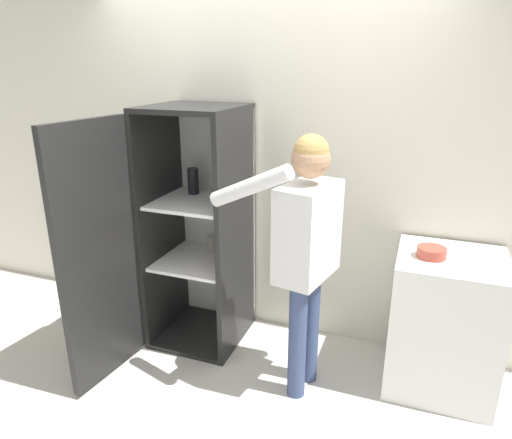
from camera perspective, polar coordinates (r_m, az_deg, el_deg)
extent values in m
plane|color=beige|center=(3.14, -5.70, -20.87)|extent=(12.00, 12.00, 0.00)
cube|color=silver|center=(3.39, 0.87, 6.54)|extent=(7.00, 0.06, 2.55)
cube|color=black|center=(3.70, -6.61, -13.71)|extent=(0.63, 0.65, 0.04)
cube|color=black|center=(3.13, -7.83, 13.63)|extent=(0.63, 0.65, 0.04)
cube|color=white|center=(3.57, -4.91, 0.40)|extent=(0.63, 0.03, 1.67)
cube|color=black|center=(3.46, -11.55, -0.59)|extent=(0.03, 0.65, 1.67)
cube|color=black|center=(3.20, -2.43, -1.86)|extent=(0.04, 0.65, 1.67)
cube|color=white|center=(3.41, -7.00, -5.05)|extent=(0.56, 0.58, 0.02)
cube|color=white|center=(3.25, -7.32, 2.25)|extent=(0.56, 0.58, 0.02)
cube|color=black|center=(3.02, -19.07, -4.21)|extent=(0.12, 0.63, 1.67)
cylinder|color=maroon|center=(3.18, -4.48, -4.32)|extent=(0.08, 0.08, 0.23)
cylinder|color=maroon|center=(3.51, -3.99, -13.12)|extent=(0.06, 0.06, 0.22)
cylinder|color=beige|center=(3.65, -2.95, -12.12)|extent=(0.09, 0.09, 0.17)
cylinder|color=beige|center=(3.55, -5.59, -2.85)|extent=(0.07, 0.07, 0.10)
cylinder|color=black|center=(3.38, -7.85, 4.79)|extent=(0.08, 0.08, 0.19)
cylinder|color=#1E5123|center=(3.29, -3.36, -3.35)|extent=(0.08, 0.08, 0.24)
cylinder|color=#384770|center=(2.91, 5.19, -14.73)|extent=(0.11, 0.11, 0.80)
cylinder|color=#384770|center=(3.04, 6.79, -13.12)|extent=(0.11, 0.11, 0.80)
cube|color=silver|center=(2.66, 6.52, -1.50)|extent=(0.33, 0.48, 0.57)
sphere|color=tan|center=(2.55, 6.88, 7.51)|extent=(0.22, 0.22, 0.22)
sphere|color=#AD894C|center=(2.54, 6.91, 8.35)|extent=(0.20, 0.20, 0.20)
cylinder|color=silver|center=(2.48, -0.73, 4.14)|extent=(0.53, 0.19, 0.30)
cylinder|color=silver|center=(2.88, 8.66, -0.58)|extent=(0.09, 0.09, 0.53)
cube|color=white|center=(3.19, 22.42, -11.86)|extent=(0.64, 0.61, 0.90)
cylinder|color=#B24738|center=(2.93, 21.09, -3.85)|extent=(0.17, 0.17, 0.06)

